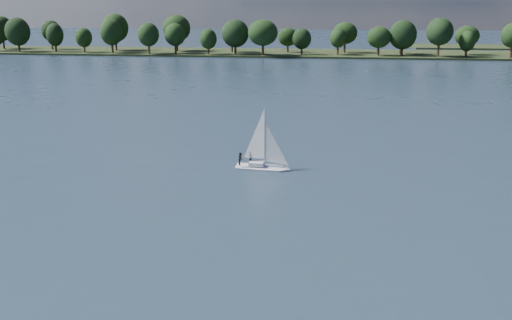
{
  "coord_description": "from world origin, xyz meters",
  "views": [
    {
      "loc": [
        12.95,
        -29.75,
        20.39
      ],
      "look_at": [
        4.18,
        34.69,
        2.5
      ],
      "focal_mm": 40.0,
      "sensor_mm": 36.0,
      "label": 1
    }
  ],
  "objects": [
    {
      "name": "treeline",
      "position": [
        -6.45,
        207.57,
        8.09
      ],
      "size": [
        563.46,
        74.08,
        18.47
      ],
      "color": "black",
      "rests_on": "ground"
    },
    {
      "name": "ground",
      "position": [
        0.0,
        100.0,
        0.0
      ],
      "size": [
        700.0,
        700.0,
        0.0
      ],
      "primitive_type": "plane",
      "color": "#233342",
      "rests_on": "ground"
    },
    {
      "name": "sailboat",
      "position": [
        3.97,
        39.37,
        2.35
      ],
      "size": [
        6.51,
        2.32,
        8.4
      ],
      "rotation": [
        0.0,
        0.0,
        -0.08
      ],
      "color": "silver",
      "rests_on": "ground"
    },
    {
      "name": "far_shore",
      "position": [
        0.0,
        212.0,
        0.0
      ],
      "size": [
        660.0,
        40.0,
        1.5
      ],
      "primitive_type": "cube",
      "color": "black",
      "rests_on": "ground"
    }
  ]
}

